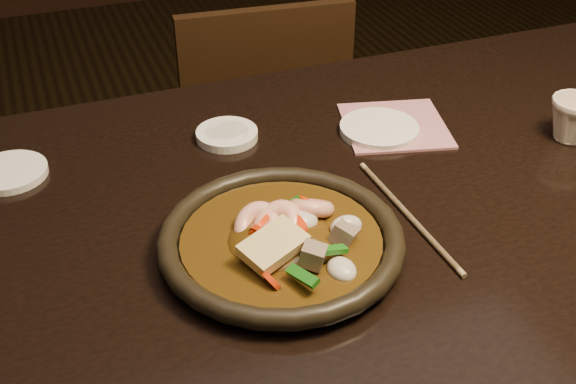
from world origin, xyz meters
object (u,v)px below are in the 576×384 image
object	(u,v)px
plate	(281,241)
tea_cup	(573,118)
table	(444,237)
chair	(257,143)

from	to	relation	value
plate	tea_cup	size ratio (longest dim) A/B	4.11
table	chair	world-z (taller)	chair
plate	tea_cup	distance (m)	0.52
table	plate	xyz separation A→B (m)	(-0.26, -0.03, 0.09)
chair	table	bearing A→B (deg)	98.76
chair	tea_cup	xyz separation A→B (m)	(0.29, -0.65, 0.35)
tea_cup	chair	bearing A→B (deg)	114.26
chair	plate	xyz separation A→B (m)	(-0.22, -0.75, 0.32)
chair	tea_cup	size ratio (longest dim) A/B	10.95
table	plate	bearing A→B (deg)	-172.48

